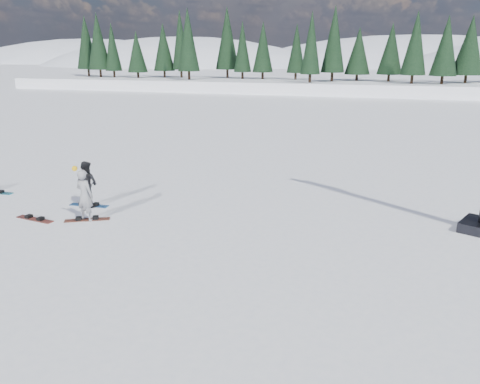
# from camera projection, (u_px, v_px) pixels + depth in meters

# --- Properties ---
(ground) EXTENTS (420.00, 420.00, 0.00)m
(ground) POSITION_uv_depth(u_px,v_px,m) (77.00, 216.00, 16.39)
(ground) COLOR white
(ground) RESTS_ON ground
(alpine_backdrop) EXTENTS (412.50, 227.00, 53.20)m
(alpine_backdrop) POSITION_uv_depth(u_px,v_px,m) (329.00, 99.00, 197.05)
(alpine_backdrop) COLOR white
(alpine_backdrop) RESTS_ON ground
(snowboarder_woman) EXTENTS (0.71, 0.52, 1.93)m
(snowboarder_woman) POSITION_uv_depth(u_px,v_px,m) (85.00, 195.00, 15.76)
(snowboarder_woman) COLOR gray
(snowboarder_woman) RESTS_ON ground
(snowboarder_man) EXTENTS (0.92, 0.77, 1.71)m
(snowboarder_man) POSITION_uv_depth(u_px,v_px,m) (87.00, 184.00, 17.27)
(snowboarder_man) COLOR black
(snowboarder_man) RESTS_ON ground
(snowboard_woman) EXTENTS (1.47, 0.92, 0.03)m
(snowboard_woman) POSITION_uv_depth(u_px,v_px,m) (87.00, 220.00, 16.02)
(snowboard_woman) COLOR brown
(snowboard_woman) RESTS_ON ground
(snowboard_man) EXTENTS (1.52, 0.38, 0.03)m
(snowboard_man) POSITION_uv_depth(u_px,v_px,m) (89.00, 205.00, 17.51)
(snowboard_man) COLOR #1B5399
(snowboard_man) RESTS_ON ground
(snowboard_loose_b) EXTENTS (1.53, 0.50, 0.03)m
(snowboard_loose_b) POSITION_uv_depth(u_px,v_px,m) (35.00, 219.00, 16.07)
(snowboard_loose_b) COLOR maroon
(snowboard_loose_b) RESTS_ON ground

